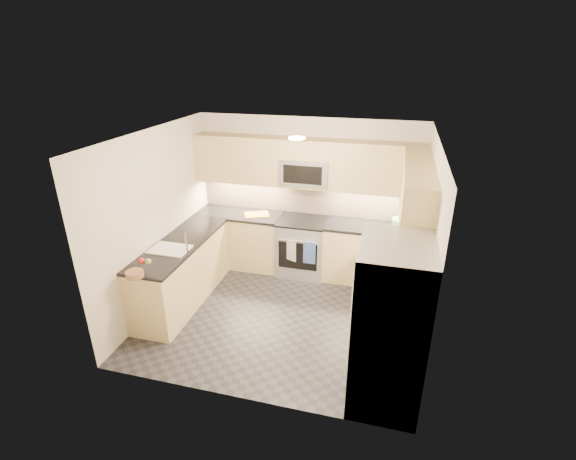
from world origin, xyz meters
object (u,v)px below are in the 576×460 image
object	(u,v)px
utensil_bowl	(401,224)
fruit_basket	(135,274)
cutting_board	(257,214)
gas_range	(302,247)
microwave	(305,171)
refrigerator	(389,325)

from	to	relation	value
utensil_bowl	fruit_basket	world-z (taller)	utensil_bowl
cutting_board	fruit_basket	bearing A→B (deg)	-108.07
gas_range	cutting_board	size ratio (longest dim) A/B	2.32
fruit_basket	cutting_board	bearing A→B (deg)	71.93
microwave	fruit_basket	bearing A→B (deg)	-122.44
refrigerator	cutting_board	bearing A→B (deg)	132.41
fruit_basket	gas_range	bearing A→B (deg)	56.17
refrigerator	fruit_basket	xyz separation A→B (m)	(-2.98, 0.14, 0.08)
microwave	refrigerator	distance (m)	3.04
utensil_bowl	microwave	bearing A→B (deg)	175.52
utensil_bowl	fruit_basket	distance (m)	3.82
cutting_board	fruit_basket	size ratio (longest dim) A/B	1.86
microwave	cutting_board	world-z (taller)	microwave
gas_range	refrigerator	xyz separation A→B (m)	(1.45, -2.43, 0.45)
gas_range	fruit_basket	world-z (taller)	fruit_basket
refrigerator	microwave	bearing A→B (deg)	119.62
gas_range	cutting_board	bearing A→B (deg)	178.74
refrigerator	fruit_basket	distance (m)	2.99
gas_range	microwave	distance (m)	1.25
microwave	fruit_basket	world-z (taller)	microwave
microwave	cutting_board	xyz separation A→B (m)	(-0.78, -0.11, -0.75)
microwave	utensil_bowl	bearing A→B (deg)	-4.48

